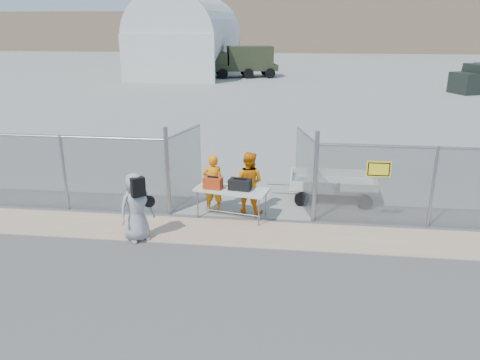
# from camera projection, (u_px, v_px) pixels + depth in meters

# --- Properties ---
(ground) EXTENTS (160.00, 160.00, 0.00)m
(ground) POSITION_uv_depth(u_px,v_px,m) (230.00, 251.00, 11.07)
(ground) COLOR #4C4949
(tarmac_inside) EXTENTS (160.00, 80.00, 0.01)m
(tarmac_inside) POSITION_uv_depth(u_px,v_px,m) (285.00, 72.00, 50.55)
(tarmac_inside) COLOR gray
(tarmac_inside) RESTS_ON ground
(dirt_strip) EXTENTS (44.00, 1.60, 0.01)m
(dirt_strip) POSITION_uv_depth(u_px,v_px,m) (235.00, 233.00, 12.00)
(dirt_strip) COLOR tan
(dirt_strip) RESTS_ON ground
(distant_hills) EXTENTS (140.00, 6.00, 9.00)m
(distant_hills) POSITION_uv_depth(u_px,v_px,m) (321.00, 26.00, 82.37)
(distant_hills) COLOR #7F684F
(distant_hills) RESTS_ON ground
(chain_link_fence) EXTENTS (40.00, 0.20, 2.20)m
(chain_link_fence) POSITION_uv_depth(u_px,v_px,m) (240.00, 180.00, 12.59)
(chain_link_fence) COLOR gray
(chain_link_fence) RESTS_ON ground
(quonset_hangar) EXTENTS (9.00, 18.00, 8.00)m
(quonset_hangar) POSITION_uv_depth(u_px,v_px,m) (190.00, 34.00, 48.56)
(quonset_hangar) COLOR silver
(quonset_hangar) RESTS_ON ground
(folding_table) EXTENTS (2.10, 1.22, 0.84)m
(folding_table) POSITION_uv_depth(u_px,v_px,m) (232.00, 203.00, 12.84)
(folding_table) COLOR silver
(folding_table) RESTS_ON ground
(orange_bag) EXTENTS (0.53, 0.39, 0.31)m
(orange_bag) POSITION_uv_depth(u_px,v_px,m) (213.00, 183.00, 12.69)
(orange_bag) COLOR #C23D14
(orange_bag) RESTS_ON folding_table
(black_duffel) EXTENTS (0.64, 0.44, 0.29)m
(black_duffel) POSITION_uv_depth(u_px,v_px,m) (240.00, 184.00, 12.61)
(black_duffel) COLOR black
(black_duffel) RESTS_ON folding_table
(security_worker_left) EXTENTS (0.61, 0.40, 1.66)m
(security_worker_left) POSITION_uv_depth(u_px,v_px,m) (213.00, 183.00, 13.20)
(security_worker_left) COLOR orange
(security_worker_left) RESTS_ON ground
(security_worker_right) EXTENTS (1.00, 0.86, 1.77)m
(security_worker_right) POSITION_uv_depth(u_px,v_px,m) (248.00, 182.00, 13.06)
(security_worker_right) COLOR orange
(security_worker_right) RESTS_ON ground
(visitor) EXTENTS (1.01, 0.97, 1.74)m
(visitor) POSITION_uv_depth(u_px,v_px,m) (136.00, 207.00, 11.36)
(visitor) COLOR #999999
(visitor) RESTS_ON ground
(utility_trailer) EXTENTS (3.33, 1.76, 0.80)m
(utility_trailer) POSITION_uv_depth(u_px,v_px,m) (332.00, 187.00, 14.19)
(utility_trailer) COLOR silver
(utility_trailer) RESTS_ON ground
(military_truck) EXTENTS (6.57, 3.77, 2.95)m
(military_truck) POSITION_uv_depth(u_px,v_px,m) (245.00, 62.00, 45.36)
(military_truck) COLOR #2B331E
(military_truck) RESTS_ON ground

